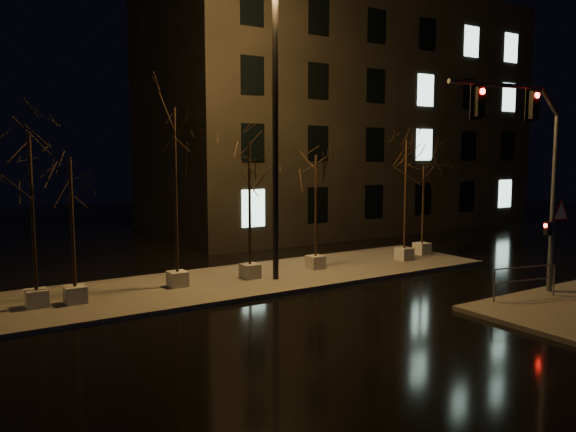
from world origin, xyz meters
TOP-DOWN VIEW (x-y plane):
  - ground at (0.00, 0.00)m, footprint 90.00×90.00m
  - median at (0.00, 6.00)m, footprint 22.00×5.00m
  - building at (14.00, 18.00)m, footprint 25.00×12.00m
  - tree_0 at (-7.11, 5.91)m, footprint 1.80×1.80m
  - tree_1 at (-5.99, 5.74)m, footprint 1.80×1.80m
  - tree_2 at (-2.36, 6.15)m, footprint 1.80×1.80m
  - tree_3 at (0.52, 5.96)m, footprint 1.80×1.80m
  - tree_4 at (3.71, 6.08)m, footprint 1.80×1.80m
  - tree_5 at (8.23, 5.52)m, footprint 1.80×1.80m
  - tree_6 at (10.00, 6.15)m, footprint 1.80×1.80m
  - traffic_signal_mast at (7.22, -1.40)m, footprint 5.71×0.66m
  - streetlight_main at (1.28, 5.29)m, footprint 2.73×1.13m
  - guard_rail_a at (6.72, -1.66)m, footprint 2.45×0.62m

SIDE VIEW (x-z plane):
  - ground at x=0.00m, z-range 0.00..0.00m
  - median at x=0.00m, z-range 0.00..0.15m
  - guard_rail_a at x=6.72m, z-range 0.32..1.40m
  - tree_6 at x=10.00m, z-range 1.28..5.62m
  - tree_1 at x=-5.99m, z-range 1.39..6.19m
  - tree_4 at x=3.71m, z-range 1.41..6.28m
  - tree_3 at x=0.52m, z-range 1.54..6.89m
  - tree_5 at x=8.23m, z-range 1.59..7.13m
  - tree_0 at x=-7.11m, z-range 1.59..7.18m
  - traffic_signal_mast at x=7.22m, z-range 1.25..8.25m
  - tree_2 at x=-2.36m, z-range 1.85..8.43m
  - streetlight_main at x=1.28m, z-range 1.01..12.12m
  - building at x=14.00m, z-range 0.00..15.00m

